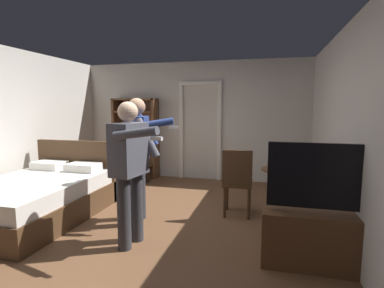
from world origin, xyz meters
name	(u,v)px	position (x,y,z in m)	size (l,w,h in m)	color
ground_plane	(140,227)	(0.00, 0.00, 0.00)	(6.23, 6.23, 0.00)	brown
wall_back	(193,121)	(0.00, 2.89, 1.28)	(5.18, 0.12, 2.56)	beige
wall_right	(357,137)	(2.53, 0.00, 1.28)	(0.12, 5.90, 2.56)	beige
doorway_frame	(200,124)	(0.18, 2.81, 1.22)	(0.93, 0.08, 2.13)	white
bed	(38,197)	(-1.56, -0.04, 0.30)	(1.46, 2.05, 1.02)	#4C331E
bookshelf	(136,134)	(-1.27, 2.67, 0.97)	(1.01, 0.32, 1.77)	brown
tv_flatscreen	(323,232)	(2.17, -0.45, 0.37)	(1.18, 0.40, 1.25)	brown
side_table	(282,184)	(1.83, 0.92, 0.47)	(0.59, 0.59, 0.70)	brown
laptop	(280,166)	(1.80, 0.88, 0.75)	(0.35, 0.36, 0.15)	black
bottle_on_table	(293,163)	(1.97, 0.84, 0.81)	(0.06, 0.06, 0.26)	#1B4E11
wooden_chair	(237,180)	(1.21, 0.72, 0.54)	(0.43, 0.43, 0.99)	#4C331E
person_blue_shirt	(130,164)	(0.12, -0.48, 0.96)	(0.70, 0.68, 1.65)	#333338
person_striped_shirt	(139,151)	(-0.09, 0.20, 0.99)	(0.79, 0.60, 1.71)	#333338
suitcase_dark	(137,174)	(-1.05, 2.16, 0.18)	(0.46, 0.29, 0.36)	black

